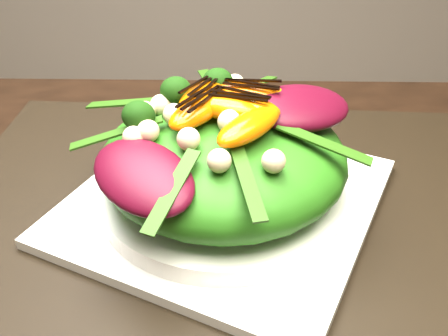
{
  "coord_description": "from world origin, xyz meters",
  "views": [
    {
      "loc": [
        0.14,
        -0.23,
        1.06
      ],
      "look_at": [
        0.13,
        0.16,
        0.8
      ],
      "focal_mm": 42.0,
      "sensor_mm": 36.0,
      "label": 1
    }
  ],
  "objects_px": {
    "lettuce_mound": "(224,157)",
    "orange_segment": "(225,100)",
    "placemat": "(224,207)",
    "plate_base": "(224,201)",
    "salad_bowl": "(224,189)"
  },
  "relations": [
    {
      "from": "lettuce_mound",
      "to": "orange_segment",
      "type": "bearing_deg",
      "value": 87.15
    },
    {
      "from": "orange_segment",
      "to": "lettuce_mound",
      "type": "bearing_deg",
      "value": -92.85
    },
    {
      "from": "placemat",
      "to": "plate_base",
      "type": "height_order",
      "value": "plate_base"
    },
    {
      "from": "lettuce_mound",
      "to": "plate_base",
      "type": "bearing_deg",
      "value": 0.0
    },
    {
      "from": "plate_base",
      "to": "lettuce_mound",
      "type": "relative_size",
      "value": 1.2
    },
    {
      "from": "orange_segment",
      "to": "salad_bowl",
      "type": "bearing_deg",
      "value": -92.85
    },
    {
      "from": "plate_base",
      "to": "salad_bowl",
      "type": "height_order",
      "value": "salad_bowl"
    },
    {
      "from": "lettuce_mound",
      "to": "orange_segment",
      "type": "relative_size",
      "value": 3.12
    },
    {
      "from": "orange_segment",
      "to": "placemat",
      "type": "bearing_deg",
      "value": -92.85
    },
    {
      "from": "plate_base",
      "to": "salad_bowl",
      "type": "relative_size",
      "value": 1.14
    },
    {
      "from": "placemat",
      "to": "plate_base",
      "type": "bearing_deg",
      "value": 180.0
    },
    {
      "from": "placemat",
      "to": "salad_bowl",
      "type": "xyz_separation_m",
      "value": [
        -0.0,
        0.0,
        0.02
      ]
    },
    {
      "from": "lettuce_mound",
      "to": "orange_segment",
      "type": "xyz_separation_m",
      "value": [
        0.0,
        0.02,
        0.05
      ]
    },
    {
      "from": "placemat",
      "to": "orange_segment",
      "type": "relative_size",
      "value": 7.59
    },
    {
      "from": "plate_base",
      "to": "lettuce_mound",
      "type": "height_order",
      "value": "lettuce_mound"
    }
  ]
}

